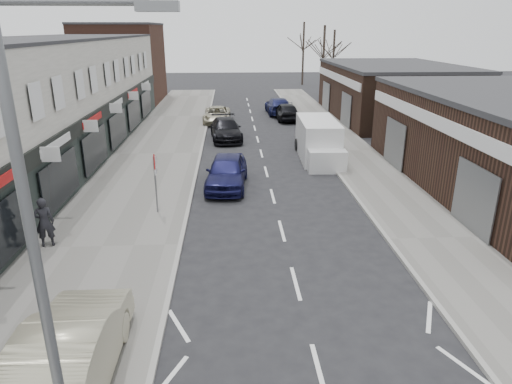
{
  "coord_description": "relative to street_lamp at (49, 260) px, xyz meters",
  "views": [
    {
      "loc": [
        -1.98,
        -6.56,
        7.63
      ],
      "look_at": [
        -1.18,
        7.41,
        2.6
      ],
      "focal_mm": 32.0,
      "sensor_mm": 36.0,
      "label": 1
    }
  ],
  "objects": [
    {
      "name": "pavement_left",
      "position": [
        -2.22,
        22.8,
        -4.56
      ],
      "size": [
        5.5,
        64.0,
        0.12
      ],
      "primitive_type": "cube",
      "color": "slate",
      "rests_on": "ground"
    },
    {
      "name": "pavement_right",
      "position": [
        10.28,
        22.8,
        -4.56
      ],
      "size": [
        3.5,
        64.0,
        0.12
      ],
      "primitive_type": "cube",
      "color": "slate",
      "rests_on": "ground"
    },
    {
      "name": "shop_terrace_left",
      "position": [
        -8.97,
        20.3,
        -1.07
      ],
      "size": [
        8.0,
        41.0,
        7.1
      ],
      "primitive_type": "cube",
      "color": "silver",
      "rests_on": "ground"
    },
    {
      "name": "brick_block_far",
      "position": [
        -8.97,
        45.8,
        -0.62
      ],
      "size": [
        8.0,
        10.0,
        8.0
      ],
      "primitive_type": "cube",
      "color": "#4B2A20",
      "rests_on": "ground"
    },
    {
      "name": "right_unit_far",
      "position": [
        17.03,
        34.8,
        -2.37
      ],
      "size": [
        10.0,
        16.0,
        4.5
      ],
      "primitive_type": "cube",
      "color": "#332017",
      "rests_on": "ground"
    },
    {
      "name": "tree_far_a",
      "position": [
        13.53,
        48.8,
        -4.62
      ],
      "size": [
        3.6,
        3.6,
        8.0
      ],
      "primitive_type": null,
      "color": "#382D26",
      "rests_on": "ground"
    },
    {
      "name": "tree_far_b",
      "position": [
        16.03,
        54.8,
        -4.62
      ],
      "size": [
        3.6,
        3.6,
        7.5
      ],
      "primitive_type": null,
      "color": "#382D26",
      "rests_on": "ground"
    },
    {
      "name": "tree_far_c",
      "position": [
        13.03,
        60.8,
        -4.62
      ],
      "size": [
        3.6,
        3.6,
        8.5
      ],
      "primitive_type": null,
      "color": "#382D26",
      "rests_on": "ground"
    },
    {
      "name": "street_lamp",
      "position": [
        0.0,
        0.0,
        0.0
      ],
      "size": [
        2.23,
        0.22,
        8.0
      ],
      "color": "slate",
      "rests_on": "pavement_left"
    },
    {
      "name": "warning_sign",
      "position": [
        -0.63,
        12.8,
        -2.42
      ],
      "size": [
        0.12,
        0.8,
        2.7
      ],
      "color": "slate",
      "rests_on": "pavement_left"
    },
    {
      "name": "white_van",
      "position": [
        7.93,
        21.36,
        -3.49
      ],
      "size": [
        2.34,
        6.21,
        2.39
      ],
      "rotation": [
        0.0,
        0.0,
        -0.04
      ],
      "color": "silver",
      "rests_on": "ground"
    },
    {
      "name": "sedan_on_pavement",
      "position": [
        -1.06,
        2.64,
        -3.65
      ],
      "size": [
        1.83,
        5.15,
        1.69
      ],
      "primitive_type": "imported",
      "rotation": [
        0.0,
        0.0,
        3.15
      ],
      "color": "#ACA78A",
      "rests_on": "pavement_left"
    },
    {
      "name": "pedestrian",
      "position": [
        -4.22,
        9.73,
        -3.57
      ],
      "size": [
        0.77,
        0.6,
        1.86
      ],
      "primitive_type": "imported",
      "rotation": [
        0.0,
        0.0,
        3.4
      ],
      "color": "black",
      "rests_on": "pavement_left"
    },
    {
      "name": "parked_car_left_a",
      "position": [
        2.33,
        16.33,
        -3.8
      ],
      "size": [
        2.35,
        4.96,
        1.64
      ],
      "primitive_type": "imported",
      "rotation": [
        0.0,
        0.0,
        -0.09
      ],
      "color": "#161645",
      "rests_on": "ground"
    },
    {
      "name": "parked_car_left_b",
      "position": [
        2.22,
        26.95,
        -3.87
      ],
      "size": [
        2.55,
        5.31,
        1.49
      ],
      "primitive_type": "imported",
      "rotation": [
        0.0,
        0.0,
        0.09
      ],
      "color": "black",
      "rests_on": "ground"
    },
    {
      "name": "parked_car_left_c",
      "position": [
        1.43,
        33.29,
        -3.95
      ],
      "size": [
        2.34,
        4.87,
        1.34
      ],
      "primitive_type": "imported",
      "rotation": [
        0.0,
        0.0,
        -0.03
      ],
      "color": "#ADA68A",
      "rests_on": "ground"
    },
    {
      "name": "parked_car_right_a",
      "position": [
        8.03,
        24.44,
        -3.81
      ],
      "size": [
        1.97,
        5.02,
        1.63
      ],
      "primitive_type": "imported",
      "rotation": [
        0.0,
        0.0,
        3.09
      ],
      "color": "silver",
      "rests_on": "ground"
    },
    {
      "name": "parked_car_right_b",
      "position": [
        7.47,
        34.1,
        -3.85
      ],
      "size": [
        2.16,
        4.66,
        1.55
      ],
      "primitive_type": "imported",
      "rotation": [
        0.0,
        0.0,
        3.22
      ],
      "color": "black",
      "rests_on": "ground"
    },
    {
      "name": "parked_car_right_c",
      "position": [
        7.1,
        37.2,
        -3.86
      ],
      "size": [
        2.31,
        5.31,
        1.52
      ],
      "primitive_type": "imported",
      "rotation": [
        0.0,
        0.0,
        3.17
      ],
      "color": "#161A46",
      "rests_on": "ground"
    }
  ]
}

